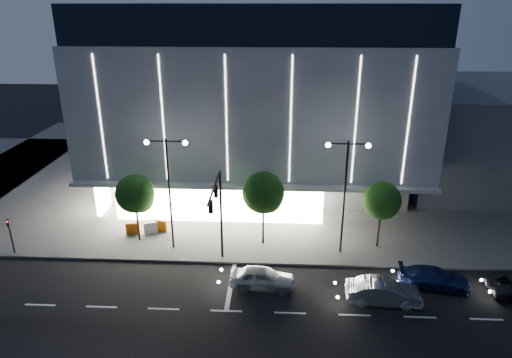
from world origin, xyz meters
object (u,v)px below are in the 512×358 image
object	(u,v)px
traffic_mast	(218,206)
ped_signal_far	(10,233)
tree_left	(135,196)
barrier_a	(133,229)
street_lamp_east	(346,181)
car_third	(434,278)
barrier_b	(151,228)
tree_right	(382,203)
tree_mid	(264,195)
street_lamp_west	(168,178)
car_second	(383,292)
car_lead	(262,278)
barrier_c	(161,226)

from	to	relation	value
traffic_mast	ped_signal_far	world-z (taller)	traffic_mast
tree_left	barrier_a	size ratio (longest dim) A/B	5.20
street_lamp_east	barrier_a	xyz separation A→B (m)	(-16.81, 1.96, -5.31)
traffic_mast	car_third	bearing A→B (deg)	-5.89
barrier_b	ped_signal_far	bearing A→B (deg)	-179.89
barrier_b	tree_right	bearing A→B (deg)	-24.13
barrier_a	tree_right	bearing A→B (deg)	-13.14
barrier_b	tree_mid	bearing A→B (deg)	-27.45
street_lamp_west	car_second	xyz separation A→B (m)	(14.97, -6.10, -5.17)
tree_mid	street_lamp_west	bearing A→B (deg)	-171.74
traffic_mast	street_lamp_east	size ratio (longest dim) A/B	0.79
street_lamp_east	ped_signal_far	xyz separation A→B (m)	(-25.00, -1.50, -4.07)
street_lamp_west	tree_mid	xyz separation A→B (m)	(7.03, 1.02, -1.62)
car_third	barrier_b	bearing A→B (deg)	81.00
traffic_mast	street_lamp_west	distance (m)	4.89
ped_signal_far	car_lead	distance (m)	19.48
traffic_mast	barrier_b	xyz separation A→B (m)	(-6.37, 4.81, -4.38)
barrier_a	barrier_c	xyz separation A→B (m)	(2.18, 0.64, 0.00)
street_lamp_west	tree_mid	bearing A→B (deg)	8.26
car_lead	tree_mid	bearing A→B (deg)	5.71
car_second	tree_left	bearing A→B (deg)	71.35
tree_mid	tree_right	world-z (taller)	tree_mid
car_lead	barrier_b	xyz separation A→B (m)	(-9.53, 6.97, -0.10)
ped_signal_far	barrier_a	xyz separation A→B (m)	(8.19, 3.47, -1.24)
ped_signal_far	car_lead	xyz separation A→B (m)	(19.16, -3.32, -1.14)
street_lamp_west	barrier_a	distance (m)	6.82
tree_left	barrier_b	xyz separation A→B (m)	(0.60, 1.12, -3.38)
street_lamp_east	car_lead	xyz separation A→B (m)	(-5.84, -4.82, -5.21)
car_second	barrier_b	size ratio (longest dim) A/B	4.32
street_lamp_east	barrier_b	size ratio (longest dim) A/B	8.18
ped_signal_far	car_third	xyz separation A→B (m)	(30.80, -2.69, -1.20)
barrier_b	traffic_mast	bearing A→B (deg)	-57.67
car_second	barrier_a	distance (m)	20.44
street_lamp_west	street_lamp_east	world-z (taller)	same
street_lamp_east	barrier_a	size ratio (longest dim) A/B	8.18
tree_right	car_third	size ratio (longest dim) A/B	1.16
barrier_a	barrier_b	bearing A→B (deg)	-3.24
traffic_mast	barrier_b	bearing A→B (deg)	142.96
car_lead	car_second	size ratio (longest dim) A/B	0.92
barrier_b	car_third	bearing A→B (deg)	-37.29
tree_left	car_third	world-z (taller)	tree_left
car_lead	barrier_c	world-z (taller)	car_lead
traffic_mast	car_second	bearing A→B (deg)	-17.38
tree_right	barrier_a	size ratio (longest dim) A/B	5.01
traffic_mast	barrier_c	size ratio (longest dim) A/B	6.43
street_lamp_west	tree_mid	world-z (taller)	street_lamp_west
barrier_b	tree_left	bearing A→B (deg)	-138.87
tree_right	street_lamp_east	bearing A→B (deg)	-161.37
tree_left	car_third	xyz separation A→B (m)	(21.77, -5.21, -3.34)
tree_left	tree_right	distance (m)	19.00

